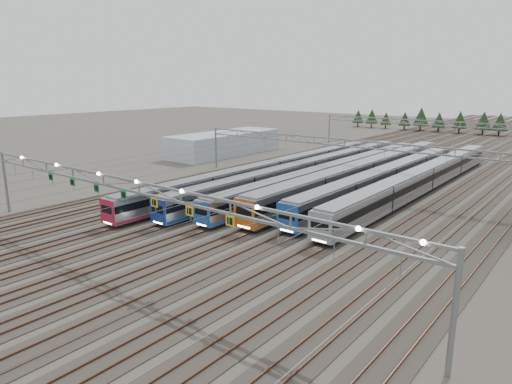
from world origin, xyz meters
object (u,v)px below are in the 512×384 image
Objects in this scene: gantry_near at (138,190)px; west_shed at (225,143)px; train_d at (365,173)px; gantry_mid at (344,149)px; gantry_far at (435,127)px; train_f at (424,179)px; train_a at (274,171)px; train_b at (308,170)px; train_e at (387,178)px; train_c at (336,172)px.

west_shed is (-38.53, 54.49, -4.55)m from gantry_near.
gantry_near is at bearing -93.03° from train_d.
gantry_near is at bearing -90.07° from gantry_mid.
gantry_near is at bearing -90.03° from gantry_far.
gantry_far is at bearing 105.78° from train_f.
gantry_far is at bearing 89.97° from gantry_near.
west_shed is (-49.82, 9.17, 0.42)m from train_f.
gantry_mid is 41.35m from west_shed.
train_a is 1.17× the size of gantry_near.
train_b is at bearing -164.89° from train_f.
train_b is 1.17× the size of gantry_mid.
train_a is at bearing -139.73° from train_b.
gantry_far is (-2.25, 41.72, 4.15)m from train_d.
gantry_mid is 1.00× the size of gantry_far.
train_d reaches higher than train_b.
train_a is 1.06× the size of train_d.
train_c is at bearing 178.77° from train_e.
train_f is (13.50, 3.31, 0.15)m from train_c.
train_f reaches higher than train_a.
train_a is at bearing 107.00° from gantry_near.
train_b is 1.17× the size of gantry_far.
train_a is at bearing -153.45° from train_d.
train_a is 1.00× the size of train_b.
gantry_far is (2.25, 43.11, 4.43)m from train_c.
train_f is (18.00, 4.86, 0.10)m from train_b.
train_e is (9.00, -0.19, 0.17)m from train_c.
train_e is 0.87× the size of train_f.
train_d reaches higher than train_c.
gantry_mid is at bearing 17.15° from train_a.
train_e reaches higher than train_c.
gantry_near reaches higher than train_a.
train_d is at bearing -15.21° from west_shed.
train_a is 24.11m from train_f.
train_f is (9.00, 1.92, -0.13)m from train_d.
train_c is 2.13× the size of west_shed.
train_d is 42.31m from west_shed.
gantry_mid is (11.25, 3.47, 4.39)m from train_a.
gantry_far is at bearing 38.45° from west_shed.
gantry_near is at bearing -99.23° from train_e.
train_f reaches higher than train_b.
train_b is at bearing -161.94° from train_d.
train_b is 18.64m from train_f.
train_c is at bearing 93.00° from gantry_near.
gantry_near reaches higher than west_shed.
train_a is 1.19× the size of train_e.
train_a is 10.48m from train_c.
train_c is at bearing -18.97° from west_shed.
train_d is 9.20m from train_f.
train_e is (13.50, 1.36, 0.11)m from train_b.
gantry_mid is at bearing -165.89° from train_e.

